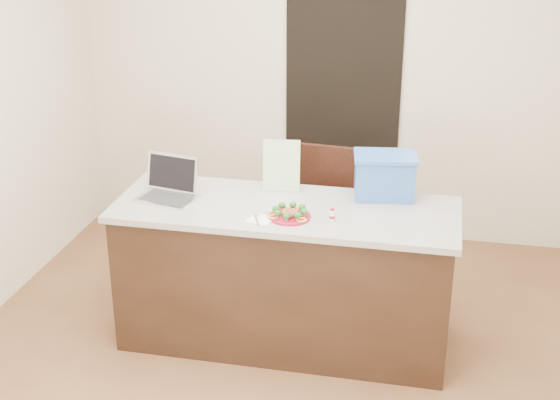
% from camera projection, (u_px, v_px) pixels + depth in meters
% --- Properties ---
extents(ground, '(4.00, 4.00, 0.00)m').
position_uv_depth(ground, '(277.00, 360.00, 4.77)').
color(ground, brown).
rests_on(ground, ground).
extents(room_shell, '(4.00, 4.00, 4.00)m').
position_uv_depth(room_shell, '(276.00, 104.00, 4.15)').
color(room_shell, white).
rests_on(room_shell, ground).
extents(doorway, '(0.90, 0.02, 2.00)m').
position_uv_depth(doorway, '(342.00, 115.00, 6.15)').
color(doorway, black).
rests_on(doorway, ground).
extents(island, '(2.06, 0.76, 0.92)m').
position_uv_depth(island, '(285.00, 275.00, 4.82)').
color(island, black).
rests_on(island, ground).
extents(plate, '(0.24, 0.24, 0.02)m').
position_uv_depth(plate, '(290.00, 216.00, 4.49)').
color(plate, maroon).
rests_on(plate, island).
extents(meatballs, '(0.10, 0.09, 0.04)m').
position_uv_depth(meatballs, '(290.00, 213.00, 4.47)').
color(meatballs, brown).
rests_on(meatballs, plate).
extents(broccoli, '(0.21, 0.21, 0.04)m').
position_uv_depth(broccoli, '(290.00, 210.00, 4.47)').
color(broccoli, '#154913').
rests_on(broccoli, plate).
extents(pepper_rings, '(0.22, 0.21, 0.01)m').
position_uv_depth(pepper_rings, '(290.00, 215.00, 4.48)').
color(pepper_rings, yellow).
rests_on(pepper_rings, plate).
extents(napkin, '(0.17, 0.17, 0.01)m').
position_uv_depth(napkin, '(261.00, 220.00, 4.46)').
color(napkin, silver).
rests_on(napkin, island).
extents(fork, '(0.06, 0.17, 0.00)m').
position_uv_depth(fork, '(258.00, 217.00, 4.47)').
color(fork, silver).
rests_on(fork, napkin).
extents(knife, '(0.06, 0.19, 0.01)m').
position_uv_depth(knife, '(265.00, 220.00, 4.44)').
color(knife, white).
rests_on(knife, napkin).
extents(yogurt_bottle, '(0.03, 0.03, 0.07)m').
position_uv_depth(yogurt_bottle, '(332.00, 216.00, 4.44)').
color(yogurt_bottle, silver).
rests_on(yogurt_bottle, island).
extents(laptop, '(0.39, 0.34, 0.25)m').
position_uv_depth(laptop, '(169.00, 186.00, 4.77)').
color(laptop, silver).
rests_on(laptop, island).
extents(leaflet, '(0.23, 0.08, 0.32)m').
position_uv_depth(leaflet, '(281.00, 166.00, 4.82)').
color(leaflet, white).
rests_on(leaflet, island).
extents(blue_box, '(0.41, 0.32, 0.27)m').
position_uv_depth(blue_box, '(384.00, 175.00, 4.74)').
color(blue_box, '#2F5AA9').
rests_on(blue_box, island).
extents(chair, '(0.49, 0.49, 1.01)m').
position_uv_depth(chair, '(323.00, 210.00, 5.47)').
color(chair, black).
rests_on(chair, ground).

